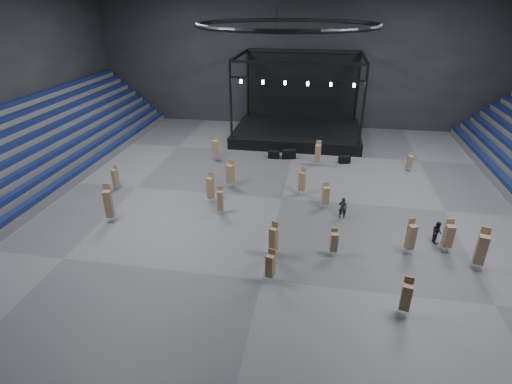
% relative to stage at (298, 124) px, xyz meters
% --- Properties ---
extents(floor, '(50.00, 50.00, 0.00)m').
position_rel_stage_xyz_m(floor, '(-0.00, -16.24, -1.45)').
color(floor, '#4C4C4E').
rests_on(floor, ground).
extents(wall_back, '(50.00, 0.20, 18.00)m').
position_rel_stage_xyz_m(wall_back, '(-0.00, 4.76, 7.55)').
color(wall_back, black).
rests_on(wall_back, ground).
extents(wall_front, '(50.00, 0.20, 18.00)m').
position_rel_stage_xyz_m(wall_front, '(-0.00, -37.24, 7.55)').
color(wall_front, black).
rests_on(wall_front, ground).
extents(bleachers_left, '(7.20, 40.00, 6.40)m').
position_rel_stage_xyz_m(bleachers_left, '(-22.94, -16.24, 0.28)').
color(bleachers_left, '#4C4C4E').
rests_on(bleachers_left, floor).
extents(stage, '(14.00, 10.00, 9.20)m').
position_rel_stage_xyz_m(stage, '(0.00, 0.00, 0.00)').
color(stage, black).
rests_on(stage, floor).
extents(truss_ring, '(12.30, 12.30, 5.15)m').
position_rel_stage_xyz_m(truss_ring, '(-0.00, -16.24, 11.55)').
color(truss_ring, black).
rests_on(truss_ring, ceiling).
extents(flight_case_left, '(1.13, 0.57, 0.75)m').
position_rel_stage_xyz_m(flight_case_left, '(-1.81, -7.41, -1.08)').
color(flight_case_left, black).
rests_on(flight_case_left, floor).
extents(flight_case_mid, '(1.45, 0.99, 0.88)m').
position_rel_stage_xyz_m(flight_case_mid, '(-0.30, -7.18, -1.01)').
color(flight_case_mid, black).
rests_on(flight_case_mid, floor).
extents(flight_case_right, '(1.19, 0.84, 0.72)m').
position_rel_stage_xyz_m(flight_case_right, '(5.18, -7.60, -1.09)').
color(flight_case_right, black).
rests_on(flight_case_right, floor).
extents(chair_stack_0, '(0.66, 0.66, 2.78)m').
position_rel_stage_xyz_m(chair_stack_0, '(12.48, -23.52, -0.01)').
color(chair_stack_0, silver).
rests_on(chair_stack_0, floor).
extents(chair_stack_1, '(0.50, 0.50, 1.88)m').
position_rel_stage_xyz_m(chair_stack_1, '(4.02, -23.52, -0.44)').
color(chair_stack_1, silver).
rests_on(chair_stack_1, floor).
extents(chair_stack_2, '(0.63, 0.63, 2.50)m').
position_rel_stage_xyz_m(chair_stack_2, '(-7.41, -9.05, -0.16)').
color(chair_stack_2, silver).
rests_on(chair_stack_2, floor).
extents(chair_stack_3, '(0.57, 0.57, 2.46)m').
position_rel_stage_xyz_m(chair_stack_3, '(2.58, -8.63, -0.15)').
color(chair_stack_3, silver).
rests_on(chair_stack_3, floor).
extents(chair_stack_4, '(0.55, 0.55, 2.12)m').
position_rel_stage_xyz_m(chair_stack_4, '(-14.00, -16.79, -0.35)').
color(chair_stack_4, silver).
rests_on(chair_stack_4, floor).
extents(chair_stack_5, '(0.47, 0.47, 2.24)m').
position_rel_stage_xyz_m(chair_stack_5, '(-4.25, -19.50, -0.30)').
color(chair_stack_5, silver).
rests_on(chair_stack_5, floor).
extents(chair_stack_6, '(0.65, 0.65, 2.97)m').
position_rel_stage_xyz_m(chair_stack_6, '(-11.77, -21.98, 0.06)').
color(chair_stack_6, silver).
rests_on(chair_stack_6, floor).
extents(chair_stack_7, '(0.61, 0.61, 2.37)m').
position_rel_stage_xyz_m(chair_stack_7, '(1.50, -15.22, -0.22)').
color(chair_stack_7, silver).
rests_on(chair_stack_7, floor).
extents(chair_stack_8, '(0.57, 0.57, 2.51)m').
position_rel_stage_xyz_m(chair_stack_8, '(-5.48, -17.77, -0.17)').
color(chair_stack_8, silver).
rests_on(chair_stack_8, floor).
extents(chair_stack_9, '(0.56, 0.56, 2.28)m').
position_rel_stage_xyz_m(chair_stack_9, '(11.10, -21.90, -0.23)').
color(chair_stack_9, silver).
rests_on(chair_stack_9, floor).
extents(chair_stack_10, '(0.69, 0.69, 2.43)m').
position_rel_stage_xyz_m(chair_stack_10, '(-4.58, -14.81, -0.16)').
color(chair_stack_10, silver).
rests_on(chair_stack_10, floor).
extents(chair_stack_11, '(0.55, 0.55, 2.08)m').
position_rel_stage_xyz_m(chair_stack_11, '(0.47, -26.71, -0.36)').
color(chair_stack_11, silver).
rests_on(chair_stack_11, floor).
extents(chair_stack_12, '(0.55, 0.55, 2.36)m').
position_rel_stage_xyz_m(chair_stack_12, '(0.31, -24.16, -0.25)').
color(chair_stack_12, silver).
rests_on(chair_stack_12, floor).
extents(chair_stack_13, '(0.60, 0.60, 2.11)m').
position_rel_stage_xyz_m(chair_stack_13, '(3.43, -17.28, -0.33)').
color(chair_stack_13, silver).
rests_on(chair_stack_13, floor).
extents(chair_stack_14, '(0.47, 0.47, 1.77)m').
position_rel_stage_xyz_m(chair_stack_14, '(11.05, -8.56, -0.49)').
color(chair_stack_14, silver).
rests_on(chair_stack_14, floor).
extents(chair_stack_15, '(0.60, 0.60, 2.45)m').
position_rel_stage_xyz_m(chair_stack_15, '(8.73, -22.52, -0.19)').
color(chair_stack_15, silver).
rests_on(chair_stack_15, floor).
extents(chair_stack_16, '(0.58, 0.58, 2.24)m').
position_rel_stage_xyz_m(chair_stack_16, '(7.56, -28.22, -0.26)').
color(chair_stack_16, silver).
rests_on(chair_stack_16, floor).
extents(man_center, '(0.67, 0.50, 1.66)m').
position_rel_stage_xyz_m(man_center, '(4.69, -18.60, -0.62)').
color(man_center, black).
rests_on(man_center, floor).
extents(crew_member, '(0.67, 0.81, 1.53)m').
position_rel_stage_xyz_m(crew_member, '(10.75, -20.84, -0.69)').
color(crew_member, black).
rests_on(crew_member, floor).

